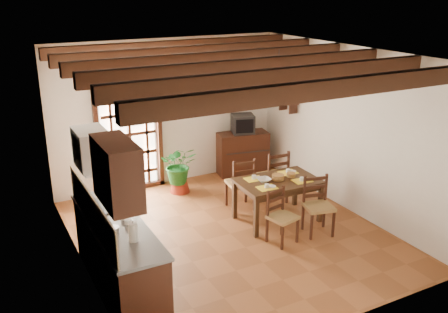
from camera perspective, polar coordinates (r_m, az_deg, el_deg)
ground_plane at (r=7.96m, az=0.72°, el=-8.80°), size 5.00×5.00×0.00m
room_shell at (r=7.28m, az=0.78°, el=3.91°), size 4.52×5.02×2.81m
ceiling_beams at (r=7.10m, az=0.81°, el=10.72°), size 4.50×4.34×0.20m
french_door at (r=9.34m, az=-10.82°, el=2.97°), size 1.26×0.11×2.32m
kitchen_counter at (r=6.61m, az=-12.01°, el=-10.89°), size 0.64×2.25×1.38m
upper_cabinet at (r=5.38m, az=-12.13°, el=-1.83°), size 0.35×0.80×0.70m
range_hood at (r=6.57m, az=-14.92°, el=0.77°), size 0.38×0.60×0.54m
counter_items at (r=6.46m, az=-12.54°, el=-6.78°), size 0.50×1.43×0.25m
dining_table at (r=8.18m, az=6.16°, el=-3.28°), size 1.34×0.89×0.71m
chair_near_left at (r=7.66m, az=6.61°, el=-7.91°), size 0.46×0.45×0.84m
chair_near_right at (r=7.99m, az=10.66°, el=-6.71°), size 0.51×0.50×0.92m
chair_far_left at (r=8.69m, az=1.89°, el=-4.12°), size 0.48×0.47×0.95m
chair_far_right at (r=8.99m, az=5.61°, el=-3.31°), size 0.47×0.45×0.98m
table_setting at (r=8.15m, az=6.18°, el=-2.74°), size 0.96×0.64×0.09m
table_bowl at (r=8.06m, az=4.59°, el=-2.68°), size 0.23×0.23×0.05m
sideboard at (r=10.24m, az=2.11°, el=0.40°), size 1.09×0.63×0.87m
crt_tv at (r=10.05m, az=2.17°, el=3.76°), size 0.53×0.51×0.37m
fuse_box at (r=10.12m, az=1.52°, el=7.90°), size 0.25×0.03×0.32m
plant_pot at (r=9.46m, az=-5.07°, el=-3.41°), size 0.38×0.38×0.23m
potted_plant at (r=9.29m, az=-5.16°, el=-0.79°), size 2.11×1.96×1.91m
wall_shelf at (r=9.78m, az=7.35°, el=5.91°), size 0.20×0.42×0.20m
shelf_vase at (r=9.74m, az=7.38°, el=6.70°), size 0.15×0.15×0.15m
shelf_flowers at (r=9.70m, az=7.44°, el=7.90°), size 0.14×0.14×0.36m
framed_picture at (r=9.71m, az=7.89°, el=9.05°), size 0.03×0.32×0.32m
pendant_lamp at (r=7.82m, az=6.13°, el=6.87°), size 0.36×0.36×0.84m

